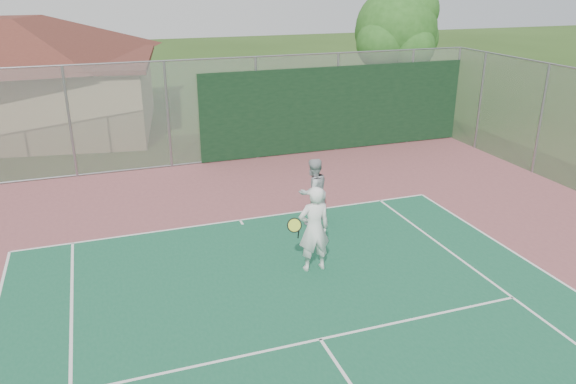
# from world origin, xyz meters

# --- Properties ---
(back_fence) EXTENTS (20.08, 0.11, 3.53)m
(back_fence) POSITION_xyz_m (2.11, 16.98, 1.67)
(back_fence) COLOR gray
(back_fence) RESTS_ON ground
(side_fence_right) EXTENTS (0.08, 9.00, 3.50)m
(side_fence_right) POSITION_xyz_m (10.00, 12.50, 1.75)
(side_fence_right) COLOR gray
(side_fence_right) RESTS_ON ground
(tree) EXTENTS (4.12, 3.90, 5.74)m
(tree) POSITION_xyz_m (9.45, 20.72, 3.77)
(tree) COLOR #332312
(tree) RESTS_ON ground
(player_white_front) EXTENTS (1.09, 0.69, 1.90)m
(player_white_front) POSITION_xyz_m (0.83, 8.81, 0.96)
(player_white_front) COLOR white
(player_white_front) RESTS_ON ground
(player_grey_back) EXTENTS (0.99, 0.86, 1.73)m
(player_grey_back) POSITION_xyz_m (1.72, 11.08, 0.86)
(player_grey_back) COLOR #ABADB0
(player_grey_back) RESTS_ON ground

